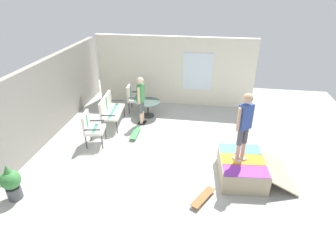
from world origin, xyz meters
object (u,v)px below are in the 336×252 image
object	(u,v)px
skate_ramp	(243,168)
patio_table	(148,106)
patio_bench	(110,108)
patio_chair_near_house	(133,95)
patio_chair_by_wall	(91,126)
person_watching	(141,97)
person_skater	(245,123)
skateboard_spare	(203,197)
skateboard_by_bench	(135,133)
potted_plant	(11,182)

from	to	relation	value
skate_ramp	patio_table	distance (m)	4.35
patio_bench	patio_chair_near_house	distance (m)	1.31
patio_table	skate_ramp	bearing A→B (deg)	-134.34
patio_bench	patio_chair_by_wall	size ratio (longest dim) A/B	1.27
skate_ramp	person_watching	bearing A→B (deg)	52.46
person_skater	patio_bench	bearing A→B (deg)	61.67
patio_bench	skateboard_spare	size ratio (longest dim) A/B	1.62
skate_ramp	person_skater	distance (m)	1.28
skate_ramp	patio_chair_near_house	xyz separation A→B (m)	(3.42, 3.75, 0.35)
person_skater	skateboard_by_bench	distance (m)	3.77
person_skater	skateboard_spare	bearing A→B (deg)	140.52
person_skater	potted_plant	size ratio (longest dim) A/B	1.88
skate_ramp	person_watching	xyz separation A→B (m)	(2.45, 3.19, 0.70)
skate_ramp	potted_plant	xyz separation A→B (m)	(-1.61, 5.18, 0.20)
patio_chair_near_house	potted_plant	distance (m)	5.22
patio_chair_near_house	patio_table	world-z (taller)	patio_chair_near_house
patio_chair_near_house	patio_table	bearing A→B (deg)	-120.63
skate_ramp	person_watching	distance (m)	4.08
patio_table	potted_plant	xyz separation A→B (m)	(-4.64, 2.07, 0.06)
patio_chair_near_house	patio_chair_by_wall	size ratio (longest dim) A/B	1.00
skate_ramp	potted_plant	bearing A→B (deg)	107.23
skateboard_spare	potted_plant	size ratio (longest dim) A/B	0.87
person_watching	skateboard_spare	bearing A→B (deg)	-146.89
patio_table	patio_bench	bearing A→B (deg)	127.50
person_skater	patio_chair_by_wall	bearing A→B (deg)	77.60
skate_ramp	person_skater	world-z (taller)	person_skater
patio_chair_by_wall	patio_table	distance (m)	2.47
potted_plant	patio_chair_by_wall	bearing A→B (deg)	-18.31
patio_chair_by_wall	patio_table	size ratio (longest dim) A/B	1.13
potted_plant	skate_ramp	bearing A→B (deg)	-72.77
skate_ramp	patio_bench	distance (m)	4.76
patio_chair_by_wall	person_watching	xyz separation A→B (m)	(1.54, -1.16, 0.35)
skateboard_spare	person_skater	bearing A→B (deg)	-39.48
skateboard_spare	skateboard_by_bench	bearing A→B (deg)	41.07
patio_bench	patio_chair_by_wall	xyz separation A→B (m)	(-1.28, 0.13, -0.00)
skate_ramp	patio_table	bearing A→B (deg)	45.66
person_skater	potted_plant	distance (m)	5.41
skate_ramp	patio_bench	xyz separation A→B (m)	(2.19, 4.21, 0.35)
patio_chair_by_wall	patio_table	bearing A→B (deg)	-30.18
patio_chair_near_house	person_skater	xyz separation A→B (m)	(-3.44, -3.63, 0.93)
skate_ramp	patio_table	xyz separation A→B (m)	(3.04, 3.11, 0.14)
patio_chair_near_house	patio_chair_by_wall	xyz separation A→B (m)	(-2.51, 0.60, 0.00)
patio_chair_near_house	skateboard_spare	bearing A→B (deg)	-147.53
patio_chair_by_wall	skate_ramp	bearing A→B (deg)	-101.81
person_skater	skate_ramp	bearing A→B (deg)	-80.25
patio_bench	patio_table	xyz separation A→B (m)	(0.85, -1.11, -0.21)
patio_chair_near_house	potted_plant	world-z (taller)	patio_chair_near_house
patio_chair_near_house	patio_bench	bearing A→B (deg)	159.16
patio_chair_by_wall	potted_plant	world-z (taller)	patio_chair_by_wall
patio_chair_by_wall	person_watching	distance (m)	1.96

